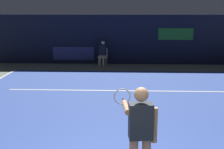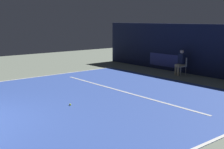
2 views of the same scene
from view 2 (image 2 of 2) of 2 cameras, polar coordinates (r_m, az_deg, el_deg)
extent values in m
plane|color=gray|center=(10.86, -5.32, -4.77)|extent=(29.36, 29.36, 0.00)
cube|color=#3856B2|center=(10.86, -5.32, -4.74)|extent=(10.14, 10.66, 0.01)
cube|color=white|center=(7.45, 17.38, -12.31)|extent=(0.10, 10.66, 0.01)
cube|color=white|center=(15.18, -15.98, -0.70)|extent=(0.10, 10.66, 0.01)
cube|color=white|center=(11.96, 2.12, -3.23)|extent=(7.91, 0.10, 0.01)
cube|color=#141933|center=(15.87, 17.22, 4.39)|extent=(14.33, 0.30, 2.60)
cube|color=navy|center=(17.33, 9.89, 2.68)|extent=(2.20, 0.04, 0.70)
cube|color=white|center=(15.89, 12.86, 1.55)|extent=(0.49, 0.46, 0.04)
cube|color=white|center=(16.00, 13.41, 2.42)|extent=(0.42, 0.09, 0.42)
cylinder|color=#B2B2B7|center=(15.94, 11.92, 0.78)|extent=(0.03, 0.03, 0.46)
cylinder|color=#B2B2B7|center=(15.68, 12.85, 0.58)|extent=(0.03, 0.03, 0.46)
cylinder|color=#B2B2B7|center=(16.18, 12.80, 0.88)|extent=(0.03, 0.03, 0.46)
cylinder|color=#B2B2B7|center=(15.91, 13.73, 0.69)|extent=(0.03, 0.03, 0.46)
cube|color=tan|center=(15.83, 12.66, 1.67)|extent=(0.37, 0.44, 0.14)
cylinder|color=tan|center=(15.81, 11.92, 0.70)|extent=(0.11, 0.11, 0.46)
cylinder|color=tan|center=(15.68, 12.37, 0.60)|extent=(0.11, 0.11, 0.46)
cube|color=#141933|center=(15.87, 13.02, 2.88)|extent=(0.37, 0.26, 0.52)
sphere|color=beige|center=(15.82, 13.07, 4.24)|extent=(0.20, 0.20, 0.20)
cylinder|color=#141933|center=(15.82, 13.09, 4.57)|extent=(0.19, 0.19, 0.04)
sphere|color=#CCE033|center=(10.15, -7.92, -5.65)|extent=(0.07, 0.07, 0.07)
camera|label=1|loc=(8.87, -55.36, 6.12)|focal=46.99mm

